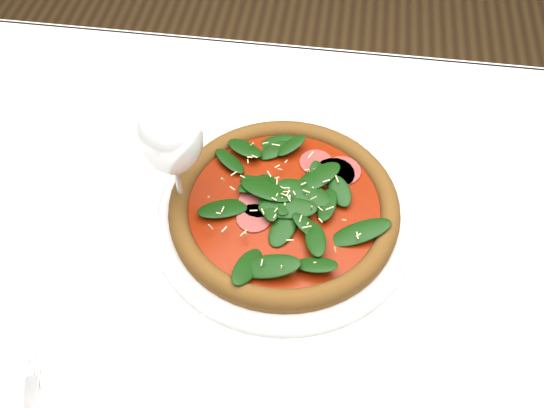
# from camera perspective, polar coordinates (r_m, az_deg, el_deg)

# --- Properties ---
(dining_table) EXTENTS (1.21, 0.81, 0.75)m
(dining_table) POSITION_cam_1_polar(r_m,az_deg,el_deg) (0.92, 1.94, -6.29)
(dining_table) COLOR white
(dining_table) RESTS_ON ground
(plate) EXTENTS (0.37, 0.37, 0.02)m
(plate) POSITION_cam_1_polar(r_m,az_deg,el_deg) (0.84, 1.13, -0.92)
(plate) COLOR silver
(plate) RESTS_ON dining_table
(pizza) EXTENTS (0.39, 0.39, 0.04)m
(pizza) POSITION_cam_1_polar(r_m,az_deg,el_deg) (0.83, 1.15, -0.05)
(pizza) COLOR brown
(pizza) RESTS_ON plate
(wine_glass) EXTENTS (0.08, 0.08, 0.20)m
(wine_glass) POSITION_cam_1_polar(r_m,az_deg,el_deg) (0.76, -9.58, 6.02)
(wine_glass) COLOR white
(wine_glass) RESTS_ON dining_table
(fork) EXTENTS (0.06, 0.15, 0.00)m
(fork) POSITION_cam_1_polar(r_m,az_deg,el_deg) (0.76, -21.78, -17.07)
(fork) COLOR silver
(fork) RESTS_ON napkin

